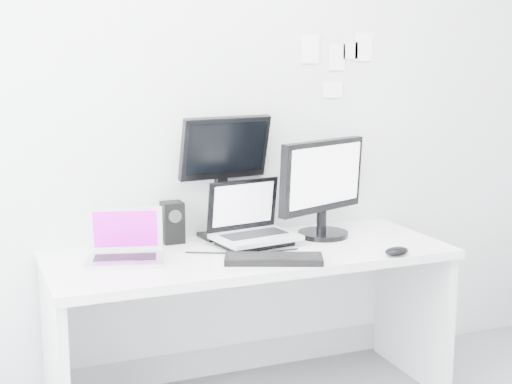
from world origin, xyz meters
TOP-DOWN VIEW (x-y plane):
  - back_wall at (0.00, 1.60)m, footprint 3.60×0.00m
  - desk at (0.00, 1.25)m, footprint 1.80×0.70m
  - macbook at (-0.56, 1.27)m, footprint 0.37×0.31m
  - speaker at (-0.28, 1.52)m, footprint 0.10×0.10m
  - dell_laptop at (0.06, 1.32)m, footprint 0.41×0.34m
  - rear_monitor at (-0.02, 1.55)m, footprint 0.46×0.21m
  - samsung_monitor at (0.42, 1.36)m, footprint 0.58×0.42m
  - keyboard at (0.02, 1.04)m, footprint 0.44×0.29m
  - mouse at (0.57, 0.94)m, footprint 0.13×0.09m
  - wall_note_0 at (0.45, 1.59)m, footprint 0.10×0.00m
  - wall_note_1 at (0.60, 1.59)m, footprint 0.09×0.00m
  - wall_note_2 at (0.75, 1.59)m, footprint 0.10×0.00m
  - wall_note_3 at (0.58, 1.59)m, footprint 0.11×0.00m
  - wall_note_4 at (0.68, 1.59)m, footprint 0.08×0.00m

SIDE VIEW (x-z plane):
  - desk at x=0.00m, z-range 0.00..0.73m
  - keyboard at x=0.02m, z-range 0.73..0.76m
  - mouse at x=0.57m, z-range 0.73..0.77m
  - speaker at x=-0.28m, z-range 0.73..0.92m
  - macbook at x=-0.56m, z-range 0.73..0.97m
  - dell_laptop at x=0.06m, z-range 0.73..1.03m
  - samsung_monitor at x=0.42m, z-range 0.73..1.22m
  - rear_monitor at x=-0.02m, z-range 0.73..1.33m
  - back_wall at x=0.00m, z-range -0.45..3.15m
  - wall_note_3 at x=0.58m, z-range 1.38..1.46m
  - wall_note_1 at x=0.60m, z-range 1.52..1.65m
  - wall_note_4 at x=0.68m, z-range 1.57..1.66m
  - wall_note_0 at x=0.45m, z-range 1.55..1.69m
  - wall_note_2 at x=0.75m, z-range 1.56..1.70m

